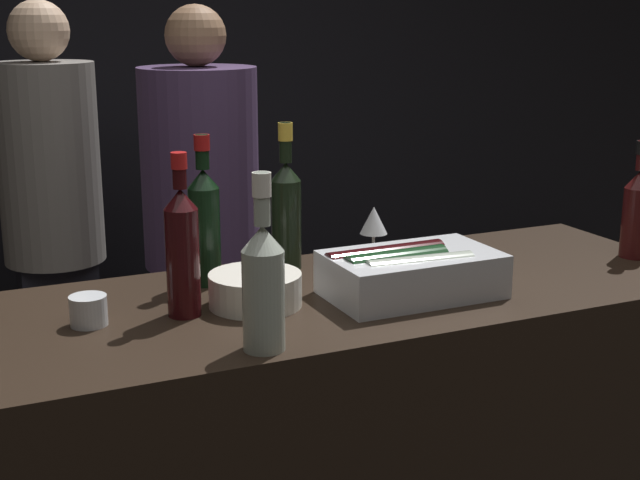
% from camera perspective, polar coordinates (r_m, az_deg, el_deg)
% --- Properties ---
extents(wall_back_chalkboard, '(6.40, 0.06, 2.80)m').
position_cam_1_polar(wall_back_chalkboard, '(4.08, -13.12, 10.60)').
color(wall_back_chalkboard, black).
rests_on(wall_back_chalkboard, ground_plane).
extents(ice_bin_with_bottles, '(0.39, 0.23, 0.11)m').
position_cam_1_polar(ice_bin_with_bottles, '(2.03, 5.65, -2.02)').
color(ice_bin_with_bottles, '#B7BABF').
rests_on(ice_bin_with_bottles, bar_counter).
extents(bowl_white, '(0.21, 0.21, 0.07)m').
position_cam_1_polar(bowl_white, '(1.96, -4.17, -3.12)').
color(bowl_white, silver).
rests_on(bowl_white, bar_counter).
extents(wine_glass, '(0.07, 0.07, 0.14)m').
position_cam_1_polar(wine_glass, '(2.33, 3.46, 1.16)').
color(wine_glass, silver).
rests_on(wine_glass, bar_counter).
extents(candle_votive, '(0.08, 0.08, 0.06)m').
position_cam_1_polar(candle_votive, '(1.90, -14.60, -4.38)').
color(candle_votive, silver).
rests_on(candle_votive, bar_counter).
extents(red_wine_bottle_burgundy, '(0.07, 0.07, 0.36)m').
position_cam_1_polar(red_wine_bottle_burgundy, '(2.10, -7.41, 1.20)').
color(red_wine_bottle_burgundy, black).
rests_on(red_wine_bottle_burgundy, bar_counter).
extents(red_wine_bottle_tall, '(0.07, 0.07, 0.35)m').
position_cam_1_polar(red_wine_bottle_tall, '(1.89, -8.80, -0.47)').
color(red_wine_bottle_tall, black).
rests_on(red_wine_bottle_tall, bar_counter).
extents(white_wine_bottle, '(0.08, 0.08, 0.34)m').
position_cam_1_polar(white_wine_bottle, '(1.68, -3.66, -2.60)').
color(white_wine_bottle, '#9EA899').
rests_on(white_wine_bottle, bar_counter).
extents(red_wine_bottle_black_foil, '(0.08, 0.08, 0.31)m').
position_cam_1_polar(red_wine_bottle_black_foil, '(2.46, 19.67, 1.86)').
color(red_wine_bottle_black_foil, '#380F0F').
rests_on(red_wine_bottle_black_foil, bar_counter).
extents(champagne_bottle, '(0.08, 0.08, 0.37)m').
position_cam_1_polar(champagne_bottle, '(2.21, -2.20, 2.00)').
color(champagne_bottle, black).
rests_on(champagne_bottle, bar_counter).
extents(person_in_hoodie, '(0.36, 0.36, 1.69)m').
position_cam_1_polar(person_in_hoodie, '(3.34, -16.73, 1.61)').
color(person_in_hoodie, black).
rests_on(person_in_hoodie, ground_plane).
extents(person_blond_tee, '(0.41, 0.41, 1.67)m').
position_cam_1_polar(person_blond_tee, '(3.22, -7.57, 1.24)').
color(person_blond_tee, black).
rests_on(person_blond_tee, ground_plane).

